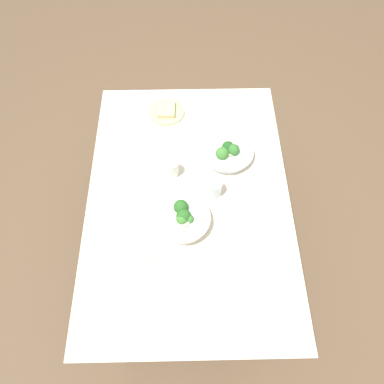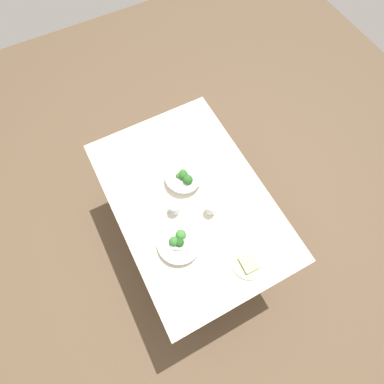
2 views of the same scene
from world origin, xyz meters
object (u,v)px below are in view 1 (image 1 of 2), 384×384
Objects in this scene: broccoli_bowl_far at (184,219)px; water_glass_side at (172,168)px; table_knife_left at (129,190)px; table_knife_right at (149,164)px; broccoli_bowl_near at (227,152)px; water_glass_center at (215,187)px; napkin_folded_upper at (146,245)px; fork_by_far_bowl at (193,137)px; bread_side_plate at (167,111)px; fork_by_near_bowl at (142,304)px.

broccoli_bowl_far reaches higher than water_glass_side.
table_knife_left is (0.18, 0.26, -0.04)m from broccoli_bowl_far.
table_knife_left is 0.94× the size of table_knife_right.
broccoli_bowl_far reaches higher than broccoli_bowl_near.
broccoli_bowl_near is 3.07× the size of water_glass_center.
broccoli_bowl_near is 0.30m from water_glass_side.
water_glass_center is 0.42m from napkin_folded_upper.
table_knife_right is (-0.17, 0.22, -0.00)m from fork_by_far_bowl.
bread_side_plate is 1.80× the size of fork_by_far_bowl.
bread_side_plate is (0.30, 0.31, -0.02)m from broccoli_bowl_near.
broccoli_bowl_near is 2.89× the size of water_glass_side.
napkin_folded_upper is (-0.11, 0.17, -0.04)m from broccoli_bowl_far.
table_knife_right is (0.33, 0.17, -0.04)m from broccoli_bowl_far.
table_knife_left is at bearing 112.06° from broccoli_bowl_near.
table_knife_right is (-0.35, 0.08, -0.01)m from bread_side_plate.
table_knife_left is (-0.32, 0.32, -0.00)m from fork_by_far_bowl.
water_glass_side reaches higher than fork_by_near_bowl.
water_glass_side reaches higher than table_knife_right.
fork_by_far_bowl is 0.50× the size of table_knife_right.
broccoli_bowl_far reaches higher than table_knife_right.
table_knife_left is (-0.50, 0.18, -0.01)m from bread_side_plate.
broccoli_bowl_far reaches higher than bread_side_plate.
water_glass_center reaches higher than fork_by_far_bowl.
bread_side_plate reaches higher than table_knife_left.
table_knife_left is at bearing 56.01° from broccoli_bowl_far.
fork_by_near_bowl is (-1.05, 0.08, -0.01)m from bread_side_plate.
fork_by_near_bowl is at bearing -116.15° from table_knife_right.
bread_side_plate is at bearing 130.08° from table_knife_left.
fork_by_near_bowl is 0.55m from table_knife_left.
water_glass_center reaches higher than table_knife_right.
water_glass_center is at bearing -155.27° from bread_side_plate.
table_knife_right is at bearing 96.69° from broccoli_bowl_near.
broccoli_bowl_near is 0.40m from table_knife_right.
water_glass_center is at bearing -90.49° from fork_by_near_bowl.
table_knife_left is at bearing 160.70° from bread_side_plate.
table_knife_right is at bearing 0.19° from napkin_folded_upper.
table_knife_left is at bearing -147.53° from table_knife_right.
table_knife_right is (0.17, 0.32, -0.04)m from water_glass_center.
broccoli_bowl_near is 0.22m from fork_by_far_bowl.
napkin_folded_upper is at bearing 174.16° from bread_side_plate.
bread_side_plate is at bearing 50.72° from table_knife_right.
fork_by_near_bowl is at bearing 154.68° from broccoli_bowl_far.
fork_by_far_bowl and table_knife_right have the same top height.
broccoli_bowl_near is 2.44× the size of fork_by_far_bowl.
broccoli_bowl_near reaches higher than table_knife_right.
bread_side_plate is at bearing -5.84° from napkin_folded_upper.
fork_by_near_bowl is at bearing 151.84° from broccoli_bowl_near.
napkin_folded_upper is (-0.39, 0.11, -0.04)m from water_glass_side.
fork_by_near_bowl is 0.63× the size of napkin_folded_upper.
fork_by_far_bowl is 0.45m from table_knife_left.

